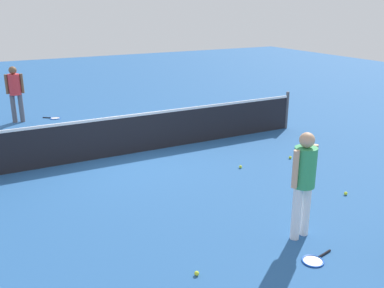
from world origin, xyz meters
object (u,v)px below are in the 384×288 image
(tennis_ball_near_player, at_px, (290,157))
(player_near_side, at_px, (304,177))
(tennis_racket_near_player, at_px, (314,260))
(tennis_ball_midcourt, at_px, (197,273))
(tennis_ball_baseline, at_px, (240,167))
(tennis_ball_by_net, at_px, (346,193))
(player_far_side, at_px, (15,90))
(tennis_racket_far_player, at_px, (54,118))

(tennis_ball_near_player, bearing_deg, player_near_side, -128.05)
(tennis_racket_near_player, height_order, tennis_ball_midcourt, tennis_ball_midcourt)
(tennis_ball_near_player, xyz_separation_m, tennis_ball_baseline, (-1.37, 0.04, 0.00))
(tennis_ball_baseline, bearing_deg, tennis_ball_midcourt, -132.30)
(tennis_ball_near_player, relative_size, tennis_ball_by_net, 1.00)
(tennis_ball_midcourt, bearing_deg, tennis_ball_baseline, 47.70)
(tennis_racket_near_player, xyz_separation_m, tennis_ball_by_net, (2.10, 1.40, 0.02))
(player_far_side, relative_size, tennis_ball_near_player, 25.76)
(player_far_side, distance_m, tennis_racket_far_player, 1.44)
(tennis_ball_near_player, distance_m, tennis_ball_by_net, 2.11)
(player_near_side, bearing_deg, player_far_side, 107.64)
(tennis_ball_midcourt, relative_size, tennis_ball_baseline, 1.00)
(player_far_side, height_order, tennis_ball_by_net, player_far_side)
(tennis_racket_far_player, height_order, tennis_ball_by_net, tennis_ball_by_net)
(player_far_side, xyz_separation_m, tennis_ball_by_net, (4.78, -8.55, -0.98))
(tennis_ball_midcourt, bearing_deg, player_near_side, 4.55)
(player_near_side, bearing_deg, tennis_ball_midcourt, -175.45)
(player_far_side, relative_size, tennis_ball_by_net, 25.76)
(tennis_racket_near_player, bearing_deg, player_near_side, 66.40)
(player_near_side, height_order, tennis_racket_far_player, player_near_side)
(tennis_racket_far_player, bearing_deg, tennis_ball_by_net, -66.19)
(player_near_side, distance_m, tennis_ball_midcourt, 2.15)
(tennis_ball_midcourt, xyz_separation_m, tennis_ball_baseline, (2.76, 3.03, 0.00))
(tennis_ball_near_player, distance_m, tennis_ball_baseline, 1.37)
(tennis_racket_near_player, relative_size, tennis_ball_baseline, 9.17)
(player_far_side, xyz_separation_m, tennis_racket_far_player, (1.04, -0.07, -1.00))
(tennis_ball_by_net, height_order, tennis_ball_baseline, same)
(player_near_side, height_order, tennis_ball_baseline, player_near_side)
(player_near_side, xyz_separation_m, tennis_ball_by_net, (1.82, 0.76, -0.98))
(player_near_side, height_order, tennis_racket_near_player, player_near_side)
(tennis_ball_baseline, bearing_deg, tennis_ball_by_net, -65.24)
(player_far_side, distance_m, tennis_racket_near_player, 10.35)
(player_near_side, relative_size, tennis_racket_near_player, 2.81)
(tennis_ball_near_player, xyz_separation_m, tennis_ball_midcourt, (-4.13, -2.99, 0.00))
(tennis_racket_near_player, bearing_deg, tennis_ball_midcourt, 163.54)
(tennis_racket_far_player, bearing_deg, tennis_racket_near_player, -80.56)
(player_far_side, bearing_deg, player_near_side, -72.36)
(player_far_side, height_order, tennis_racket_far_player, player_far_side)
(tennis_racket_near_player, relative_size, tennis_racket_far_player, 1.08)
(tennis_racket_far_player, height_order, tennis_ball_near_player, tennis_ball_near_player)
(tennis_racket_near_player, distance_m, tennis_ball_by_net, 2.52)
(tennis_racket_far_player, bearing_deg, tennis_ball_midcourt, -89.96)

